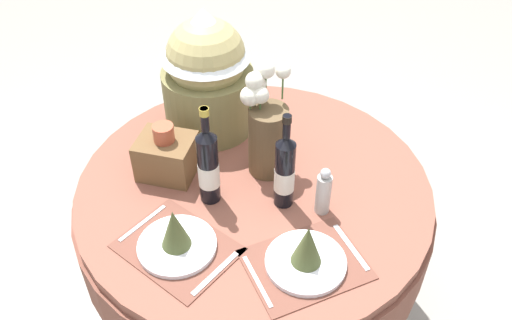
% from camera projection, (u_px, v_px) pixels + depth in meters
% --- Properties ---
extents(ground, '(8.00, 8.00, 0.00)m').
position_uv_depth(ground, '(254.00, 305.00, 2.34)').
color(ground, '#9E998E').
extents(dining_table, '(1.24, 1.24, 0.73)m').
position_uv_depth(dining_table, '(254.00, 213.00, 1.96)').
color(dining_table, brown).
rests_on(dining_table, ground).
extents(place_setting_left, '(0.42, 0.38, 0.16)m').
position_uv_depth(place_setting_left, '(176.00, 238.00, 1.61)').
color(place_setting_left, brown).
rests_on(place_setting_left, dining_table).
extents(place_setting_right, '(0.43, 0.41, 0.16)m').
position_uv_depth(place_setting_right, '(306.00, 254.00, 1.57)').
color(place_setting_right, brown).
rests_on(place_setting_right, dining_table).
extents(flower_vase, '(0.16, 0.16, 0.40)m').
position_uv_depth(flower_vase, '(267.00, 130.00, 1.81)').
color(flower_vase, brown).
rests_on(flower_vase, dining_table).
extents(wine_bottle_left, '(0.07, 0.07, 0.35)m').
position_uv_depth(wine_bottle_left, '(285.00, 171.00, 1.70)').
color(wine_bottle_left, black).
rests_on(wine_bottle_left, dining_table).
extents(wine_bottle_centre, '(0.07, 0.07, 0.37)m').
position_uv_depth(wine_bottle_centre, '(208.00, 166.00, 1.71)').
color(wine_bottle_centre, black).
rests_on(wine_bottle_centre, dining_table).
extents(pepper_mill, '(0.05, 0.05, 0.18)m').
position_uv_depth(pepper_mill, '(323.00, 192.00, 1.71)').
color(pepper_mill, '#B7B2AD').
rests_on(pepper_mill, dining_table).
extents(gift_tub_back_left, '(0.34, 0.34, 0.48)m').
position_uv_depth(gift_tub_back_left, '(207.00, 68.00, 1.94)').
color(gift_tub_back_left, olive).
rests_on(gift_tub_back_left, dining_table).
extents(woven_basket_side_left, '(0.19, 0.16, 0.20)m').
position_uv_depth(woven_basket_side_left, '(167.00, 155.00, 1.85)').
color(woven_basket_side_left, brown).
rests_on(woven_basket_side_left, dining_table).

